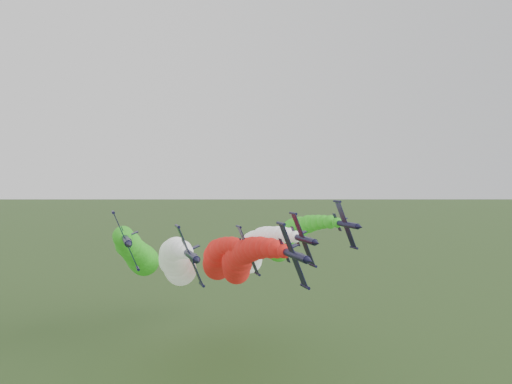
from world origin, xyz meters
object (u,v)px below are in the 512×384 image
jet_inner_right (253,250)px  jet_outer_left (136,253)px  jet_lead (240,261)px  jet_inner_left (177,262)px  jet_trail (218,259)px  jet_outer_right (286,240)px

jet_inner_right → jet_outer_left: jet_outer_left is taller
jet_lead → jet_inner_left: bearing=136.8°
jet_trail → jet_outer_left: bearing=-159.3°
jet_lead → jet_outer_right: 29.50m
jet_inner_left → jet_trail: 20.82m
jet_inner_right → jet_inner_left: bearing=-171.3°
jet_inner_left → jet_trail: size_ratio=1.00×
jet_lead → jet_outer_right: bearing=48.5°
jet_lead → jet_inner_left: (-12.01, 11.30, -1.37)m
jet_inner_right → jet_outer_right: 14.37m
jet_inner_right → jet_outer_right: jet_outer_right is taller
jet_lead → jet_outer_right: jet_outer_right is taller
jet_lead → jet_inner_right: 16.15m
jet_inner_right → jet_trail: bearing=114.9°
jet_lead → jet_inner_right: bearing=62.3°
jet_inner_left → jet_inner_right: (19.53, 3.00, 1.29)m
jet_outer_right → jet_trail: bearing=165.2°
jet_trail → jet_inner_right: bearing=-65.1°
jet_inner_left → jet_inner_right: jet_inner_right is taller
jet_lead → jet_trail: size_ratio=0.99×
jet_inner_right → jet_trail: jet_inner_right is taller
jet_inner_left → jet_inner_right: size_ratio=1.00×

